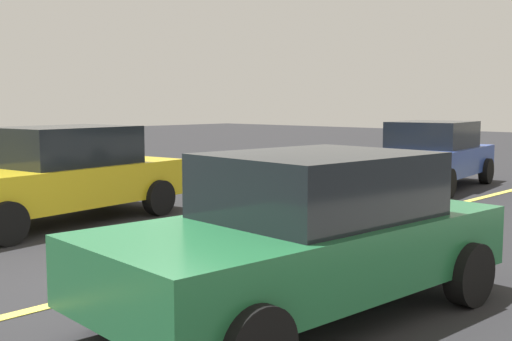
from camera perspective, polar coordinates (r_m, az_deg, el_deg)
ground_plane at (r=7.43m, az=-9.89°, el=-9.83°), size 80.00×80.00×0.00m
lane_marking_centre at (r=9.47m, az=4.90°, el=-6.26°), size 28.00×0.16×0.01m
car_green_approaching at (r=6.12m, az=4.59°, el=-5.62°), size 4.37×2.34×1.55m
car_blue_far_lane at (r=15.90m, az=15.28°, el=1.43°), size 4.60×2.61×1.58m
car_yellow_crossing at (r=11.31m, az=-17.25°, el=-0.34°), size 4.70×2.52×1.62m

